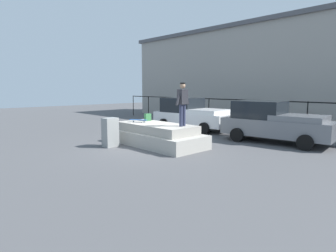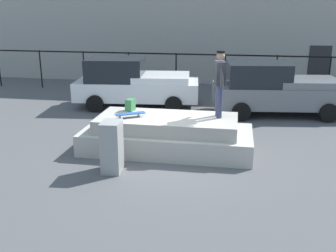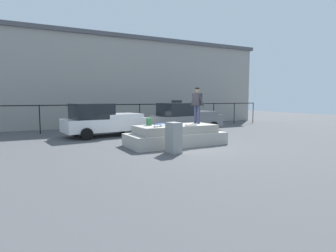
{
  "view_description": "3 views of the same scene",
  "coord_description": "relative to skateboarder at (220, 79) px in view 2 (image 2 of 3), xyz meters",
  "views": [
    {
      "loc": [
        9.28,
        -7.69,
        2.48
      ],
      "look_at": [
        -0.29,
        1.23,
        0.75
      ],
      "focal_mm": 30.87,
      "sensor_mm": 36.0,
      "label": 1
    },
    {
      "loc": [
        1.63,
        -9.62,
        3.79
      ],
      "look_at": [
        -0.28,
        1.18,
        0.44
      ],
      "focal_mm": 42.15,
      "sensor_mm": 36.0,
      "label": 2
    },
    {
      "loc": [
        -6.68,
        -11.09,
        2.18
      ],
      "look_at": [
        -0.26,
        0.98,
        0.84
      ],
      "focal_mm": 30.5,
      "sensor_mm": 36.0,
      "label": 3
    }
  ],
  "objects": [
    {
      "name": "ground_plane",
      "position": [
        -1.19,
        -0.65,
        -1.96
      ],
      "size": [
        60.0,
        60.0,
        0.0
      ],
      "primitive_type": "plane",
      "color": "#4C4C4F"
    },
    {
      "name": "concrete_ledge",
      "position": [
        -1.36,
        -0.25,
        -1.53
      ],
      "size": [
        4.56,
        2.02,
        0.93
      ],
      "color": "#ADA89E",
      "rests_on": "ground_plane"
    },
    {
      "name": "skateboarder",
      "position": [
        0.0,
        0.0,
        0.0
      ],
      "size": [
        0.32,
        0.92,
        1.75
      ],
      "color": "#2D334C",
      "rests_on": "concrete_ledge"
    },
    {
      "name": "skateboard",
      "position": [
        -2.31,
        -0.49,
        -0.92
      ],
      "size": [
        0.79,
        0.59,
        0.12
      ],
      "color": "#264C8C",
      "rests_on": "concrete_ledge"
    },
    {
      "name": "backpack",
      "position": [
        -2.5,
        0.21,
        -0.86
      ],
      "size": [
        0.25,
        0.31,
        0.33
      ],
      "primitive_type": "cube",
      "rotation": [
        0.0,
        0.0,
        1.37
      ],
      "color": "#33723F",
      "rests_on": "concrete_ledge"
    },
    {
      "name": "car_white_pickup_near",
      "position": [
        -3.51,
        4.36,
        -1.03
      ],
      "size": [
        4.88,
        2.57,
        1.88
      ],
      "color": "white",
      "rests_on": "ground_plane"
    },
    {
      "name": "car_grey_pickup_mid",
      "position": [
        1.84,
        4.07,
        -1.02
      ],
      "size": [
        4.94,
        2.53,
        1.87
      ],
      "color": "slate",
      "rests_on": "ground_plane"
    },
    {
      "name": "utility_box",
      "position": [
        -2.38,
        -1.92,
        -1.35
      ],
      "size": [
        0.48,
        0.63,
        1.23
      ],
      "primitive_type": "cube",
      "rotation": [
        0.0,
        0.0,
        0.07
      ],
      "color": "gray",
      "rests_on": "ground_plane"
    },
    {
      "name": "fence_row",
      "position": [
        -1.19,
        7.18,
        -0.71
      ],
      "size": [
        24.06,
        0.06,
        1.78
      ],
      "color": "black",
      "rests_on": "ground_plane"
    },
    {
      "name": "warehouse_building",
      "position": [
        -1.19,
        12.55,
        1.58
      ],
      "size": [
        27.76,
        6.46,
        7.06
      ],
      "color": "gray",
      "rests_on": "ground_plane"
    }
  ]
}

